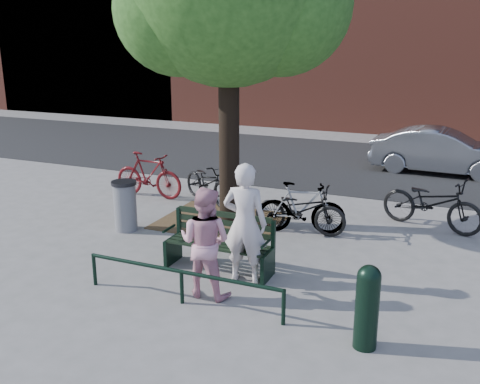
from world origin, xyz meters
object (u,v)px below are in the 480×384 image
at_px(person_right, 205,242).
at_px(litter_bin, 125,205).
at_px(park_bench, 221,241).
at_px(bicycle_c, 300,210).
at_px(person_left, 245,223).
at_px(bollard, 367,304).
at_px(parked_car, 442,151).

bearing_deg(person_right, litter_bin, -34.39).
height_order(park_bench, bicycle_c, park_bench).
bearing_deg(bicycle_c, person_left, 173.41).
xyz_separation_m(bollard, litter_bin, (-5.05, 2.33, -0.07)).
relative_size(park_bench, bollard, 1.63).
height_order(person_left, parked_car, person_left).
distance_m(bicycle_c, parked_car, 6.48).
relative_size(bollard, litter_bin, 1.09).
bearing_deg(park_bench, litter_bin, 159.17).
distance_m(park_bench, person_right, 0.97).
bearing_deg(bicycle_c, bollard, -154.59).
xyz_separation_m(park_bench, person_left, (0.53, -0.25, 0.45)).
xyz_separation_m(person_left, parked_car, (2.33, 8.46, -0.31)).
height_order(person_right, parked_car, person_right).
xyz_separation_m(litter_bin, parked_car, (5.34, 7.27, 0.12)).
height_order(person_right, litter_bin, person_right).
bearing_deg(person_left, park_bench, -30.70).
distance_m(person_left, bollard, 2.37).
bearing_deg(bicycle_c, person_right, 167.78).
bearing_deg(litter_bin, bollard, -24.79).
xyz_separation_m(person_left, bollard, (2.05, -1.14, -0.36)).
bearing_deg(parked_car, park_bench, 163.41).
relative_size(litter_bin, parked_car, 0.26).
xyz_separation_m(park_bench, bicycle_c, (0.67, 2.12, -0.01)).
bearing_deg(bicycle_c, litter_bin, 107.47).
xyz_separation_m(park_bench, person_right, (0.18, -0.90, 0.33)).
relative_size(person_right, parked_car, 0.43).
relative_size(park_bench, person_right, 1.08).
relative_size(person_left, litter_bin, 1.90).
xyz_separation_m(bollard, bicycle_c, (-1.90, 3.51, -0.10)).
bearing_deg(park_bench, person_left, -25.21).
xyz_separation_m(litter_bin, bicycle_c, (3.16, 1.18, -0.03)).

